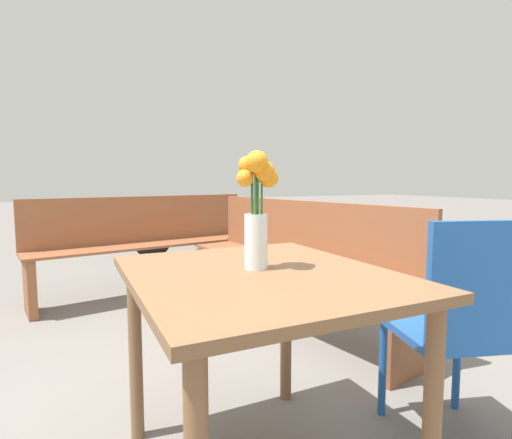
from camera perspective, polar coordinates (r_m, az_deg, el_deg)
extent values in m
cube|color=brown|center=(1.27, 0.41, -8.03)|extent=(0.78, 0.92, 0.03)
cylinder|color=brown|center=(1.30, 23.83, -25.04)|extent=(0.05, 0.05, 0.67)
cylinder|color=brown|center=(1.66, -16.84, -17.78)|extent=(0.05, 0.05, 0.67)
cylinder|color=brown|center=(1.86, 4.32, -14.94)|extent=(0.05, 0.05, 0.67)
cylinder|color=silver|center=(1.29, 0.00, -3.16)|extent=(0.08, 0.08, 0.18)
cylinder|color=silver|center=(1.29, 0.00, -4.72)|extent=(0.07, 0.07, 0.10)
cylinder|color=#337038|center=(1.28, 0.82, -0.78)|extent=(0.01, 0.01, 0.26)
sphere|color=orange|center=(1.28, 1.82, 5.98)|extent=(0.06, 0.06, 0.06)
cylinder|color=#337038|center=(1.29, 0.14, -0.04)|extent=(0.01, 0.01, 0.30)
sphere|color=orange|center=(1.30, 0.42, 7.26)|extent=(0.05, 0.05, 0.05)
cylinder|color=#337038|center=(1.29, -0.49, 0.19)|extent=(0.01, 0.01, 0.31)
sphere|color=orange|center=(1.30, -1.25, 7.79)|extent=(0.06, 0.06, 0.06)
cylinder|color=#337038|center=(1.28, -0.60, -0.80)|extent=(0.01, 0.01, 0.27)
sphere|color=orange|center=(1.26, -1.59, 5.91)|extent=(0.05, 0.05, 0.05)
cylinder|color=#337038|center=(1.27, 0.01, 0.19)|extent=(0.01, 0.01, 0.31)
sphere|color=orange|center=(1.24, 0.05, 8.24)|extent=(0.07, 0.07, 0.07)
cylinder|color=#337038|center=(1.28, 0.28, -0.37)|extent=(0.01, 0.01, 0.28)
sphere|color=orange|center=(1.26, 1.24, 6.91)|extent=(0.06, 0.06, 0.06)
cube|color=#1E519E|center=(1.73, 25.64, -14.01)|extent=(0.50, 0.50, 0.03)
cube|color=#1E519E|center=(1.52, 29.90, -8.01)|extent=(0.39, 0.15, 0.42)
cylinder|color=#1E519E|center=(1.87, 17.64, -19.52)|extent=(0.03, 0.03, 0.41)
cylinder|color=#1E519E|center=(2.03, 26.77, -17.77)|extent=(0.03, 0.03, 0.41)
cylinder|color=#1E519E|center=(1.60, 23.42, -24.19)|extent=(0.03, 0.03, 0.41)
cube|color=brown|center=(2.71, 4.46, -6.11)|extent=(0.71, 1.97, 0.02)
cube|color=brown|center=(2.78, 7.00, -1.45)|extent=(0.40, 1.91, 0.40)
cube|color=brown|center=(2.19, 20.65, -15.46)|extent=(0.33, 0.12, 0.43)
cube|color=brown|center=(3.48, -5.41, -7.27)|extent=(0.33, 0.12, 0.43)
cube|color=brown|center=(3.55, -14.83, -3.48)|extent=(2.00, 0.70, 0.02)
cube|color=brown|center=(3.68, -15.79, 0.10)|extent=(1.94, 0.38, 0.40)
cube|color=brown|center=(4.00, -2.26, -5.55)|extent=(0.12, 0.33, 0.43)
cube|color=brown|center=(3.39, -29.60, -8.33)|extent=(0.12, 0.33, 0.43)
cylinder|color=black|center=(5.20, -14.40, -1.72)|extent=(0.60, 0.39, 0.68)
cylinder|color=black|center=(5.92, -7.42, -0.72)|extent=(0.60, 0.39, 0.68)
cube|color=#235199|center=(5.53, -10.72, 1.09)|extent=(0.77, 0.50, 0.03)
cylinder|color=#235199|center=(5.40, -12.04, 2.04)|extent=(0.02, 0.02, 0.20)
cube|color=black|center=(5.39, -12.06, 3.13)|extent=(0.17, 0.14, 0.04)
cube|color=#235199|center=(5.85, -7.77, 2.89)|extent=(0.27, 0.39, 0.02)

